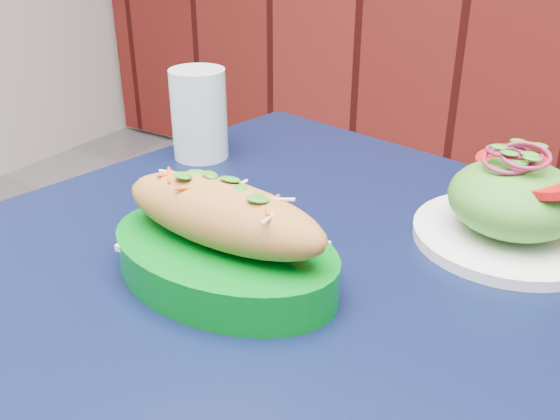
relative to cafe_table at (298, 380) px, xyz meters
The scene contains 4 objects.
cafe_table is the anchor object (origin of this frame).
banh_mi_basket 0.15m from the cafe_table, behind, with size 0.23×0.16×0.11m.
salad_plate 0.28m from the cafe_table, 59.53° to the left, with size 0.20×0.20×0.11m.
water_glass 0.41m from the cafe_table, 141.64° to the left, with size 0.08×0.08×0.12m, color silver.
Camera 1 is at (-0.16, 0.78, 1.07)m, focal length 40.00 mm.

